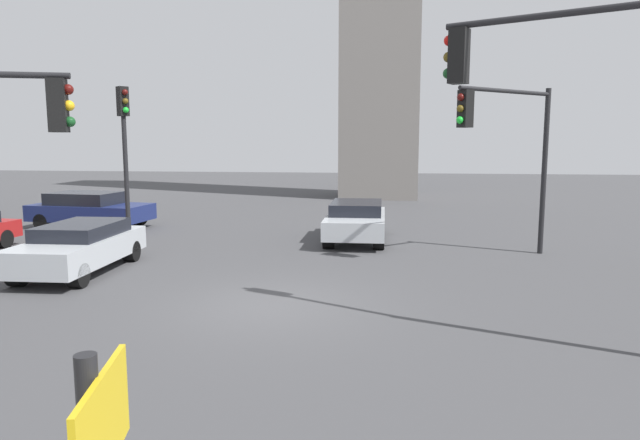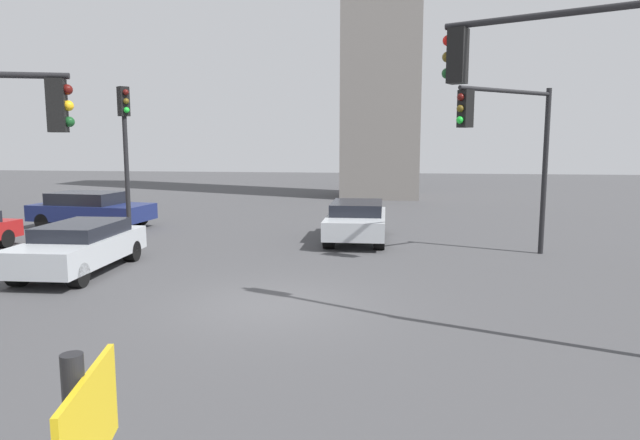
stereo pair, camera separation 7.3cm
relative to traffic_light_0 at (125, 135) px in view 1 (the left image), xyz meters
name	(u,v)px [view 1 (the left image)]	position (x,y,z in m)	size (l,w,h in m)	color
ground_plane	(270,305)	(6.68, -7.18, -3.73)	(104.03, 104.03, 0.00)	#424244
traffic_light_0	(125,135)	(0.00, 0.00, 0.00)	(0.48, 0.45, 5.37)	black
traffic_light_1	(508,134)	(12.53, -1.68, -0.02)	(3.08, 2.75, 5.11)	black
traffic_light_2	(579,98)	(12.32, -8.62, 0.50)	(3.93, 2.06, 5.93)	black
car_1	(90,209)	(-3.01, 2.75, -2.96)	(4.89, 2.58, 1.46)	navy
car_2	(356,220)	(7.98, 1.15, -2.99)	(2.09, 4.68, 1.37)	#ADB2B7
car_3	(80,246)	(0.92, -4.75, -3.02)	(2.04, 4.57, 1.32)	#ADB2B7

